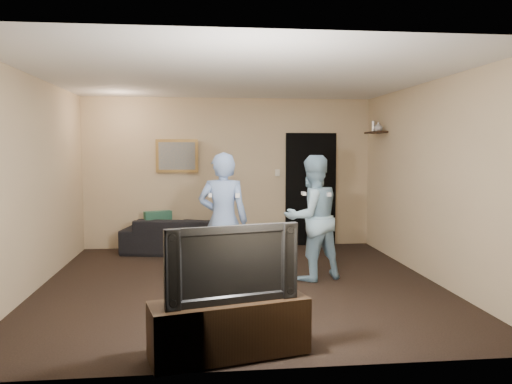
{
  "coord_description": "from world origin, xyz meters",
  "views": [
    {
      "loc": [
        -0.48,
        -6.22,
        1.71
      ],
      "look_at": [
        0.23,
        0.3,
        1.15
      ],
      "focal_mm": 35.0,
      "sensor_mm": 36.0,
      "label": 1
    }
  ],
  "objects": [
    {
      "name": "ground",
      "position": [
        0.0,
        0.0,
        0.0
      ],
      "size": [
        5.0,
        5.0,
        0.0
      ],
      "primitive_type": "plane",
      "color": "black",
      "rests_on": "ground"
    },
    {
      "name": "doorway",
      "position": [
        1.45,
        2.47,
        1.0
      ],
      "size": [
        0.9,
        0.06,
        2.0
      ],
      "primitive_type": "cube",
      "color": "black",
      "rests_on": "ground"
    },
    {
      "name": "shelf_vase",
      "position": [
        2.39,
        1.69,
        2.08
      ],
      "size": [
        0.17,
        0.17,
        0.15
      ],
      "primitive_type": "imported",
      "rotation": [
        0.0,
        0.0,
        -0.2
      ],
      "color": "silver",
      "rests_on": "wall_shelf"
    },
    {
      "name": "ceiling",
      "position": [
        0.0,
        0.0,
        2.6
      ],
      "size": [
        5.0,
        5.0,
        0.04
      ],
      "primitive_type": "cube",
      "color": "silver",
      "rests_on": "wall_back"
    },
    {
      "name": "sofa",
      "position": [
        -0.76,
        2.03,
        0.29
      ],
      "size": [
        2.11,
        1.14,
        0.58
      ],
      "primitive_type": "imported",
      "rotation": [
        0.0,
        0.0,
        2.96
      ],
      "color": "black",
      "rests_on": "ground"
    },
    {
      "name": "throw_pillow",
      "position": [
        -1.2,
        2.03,
        0.48
      ],
      "size": [
        0.46,
        0.29,
        0.44
      ],
      "primitive_type": "cube",
      "rotation": [
        0.0,
        0.0,
        0.37
      ],
      "color": "#174535",
      "rests_on": "sofa"
    },
    {
      "name": "wall_left",
      "position": [
        -2.5,
        0.0,
        1.3
      ],
      "size": [
        0.04,
        5.0,
        2.6
      ],
      "primitive_type": "cube",
      "color": "tan",
      "rests_on": "ground"
    },
    {
      "name": "wall_front",
      "position": [
        0.0,
        -2.5,
        1.3
      ],
      "size": [
        5.0,
        0.04,
        2.6
      ],
      "primitive_type": "cube",
      "color": "tan",
      "rests_on": "ground"
    },
    {
      "name": "wall_shelf",
      "position": [
        2.39,
        1.8,
        1.99
      ],
      "size": [
        0.2,
        0.6,
        0.03
      ],
      "primitive_type": "cube",
      "color": "black",
      "rests_on": "wall_right"
    },
    {
      "name": "television",
      "position": [
        -0.26,
        -2.23,
        0.8
      ],
      "size": [
        1.1,
        0.41,
        0.63
      ],
      "primitive_type": "imported",
      "rotation": [
        0.0,
        0.0,
        0.25
      ],
      "color": "black",
      "rests_on": "tv_console"
    },
    {
      "name": "tv_console",
      "position": [
        -0.26,
        -2.23,
        0.25
      ],
      "size": [
        1.36,
        0.72,
        0.46
      ],
      "primitive_type": "cube",
      "rotation": [
        0.0,
        0.0,
        0.25
      ],
      "color": "black",
      "rests_on": "ground"
    },
    {
      "name": "painting_canvas",
      "position": [
        -0.9,
        2.45,
        1.6
      ],
      "size": [
        0.62,
        0.01,
        0.47
      ],
      "primitive_type": "cube",
      "color": "slate",
      "rests_on": "painting_frame"
    },
    {
      "name": "light_switch",
      "position": [
        0.85,
        2.48,
        1.3
      ],
      "size": [
        0.08,
        0.02,
        0.12
      ],
      "primitive_type": "cube",
      "color": "silver",
      "rests_on": "wall_back"
    },
    {
      "name": "wall_back",
      "position": [
        0.0,
        2.5,
        1.3
      ],
      "size": [
        5.0,
        0.04,
        2.6
      ],
      "primitive_type": "cube",
      "color": "tan",
      "rests_on": "ground"
    },
    {
      "name": "wii_player_left",
      "position": [
        -0.22,
        -0.16,
        0.84
      ],
      "size": [
        0.67,
        0.54,
        1.68
      ],
      "color": "#718FC5",
      "rests_on": "ground"
    },
    {
      "name": "wall_right",
      "position": [
        2.5,
        0.0,
        1.3
      ],
      "size": [
        0.04,
        5.0,
        2.6
      ],
      "primitive_type": "cube",
      "color": "tan",
      "rests_on": "ground"
    },
    {
      "name": "shelf_figurine",
      "position": [
        2.39,
        1.93,
        2.09
      ],
      "size": [
        0.06,
        0.06,
        0.18
      ],
      "primitive_type": "cylinder",
      "color": "silver",
      "rests_on": "wall_shelf"
    },
    {
      "name": "painting_frame",
      "position": [
        -0.9,
        2.48,
        1.6
      ],
      "size": [
        0.72,
        0.05,
        0.57
      ],
      "primitive_type": "cube",
      "color": "olive",
      "rests_on": "wall_back"
    },
    {
      "name": "wii_player_right",
      "position": [
        0.96,
        0.14,
        0.82
      ],
      "size": [
        0.96,
        0.86,
        1.64
      ],
      "color": "#94BFD8",
      "rests_on": "ground"
    }
  ]
}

